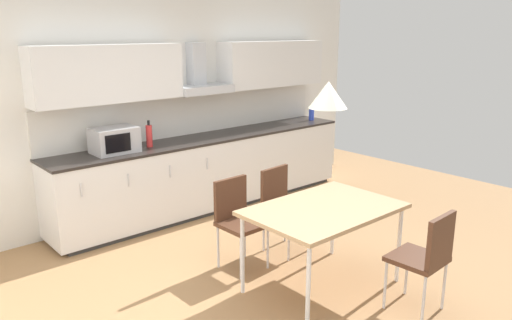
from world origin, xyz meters
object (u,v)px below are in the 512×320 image
at_px(chair_far_left, 237,214).
at_px(bottle_blue, 312,113).
at_px(dining_table, 324,213).
at_px(chair_near_right, 427,253).
at_px(bottle_red, 149,136).
at_px(chair_far_right, 281,201).
at_px(microwave, 114,140).
at_px(pendant_lamp, 328,95).

bearing_deg(chair_far_left, bottle_blue, 29.59).
height_order(dining_table, chair_near_right, chair_near_right).
bearing_deg(dining_table, bottle_red, 98.40).
xyz_separation_m(bottle_blue, dining_table, (-2.37, -2.34, -0.33)).
relative_size(chair_far_right, chair_near_right, 1.00).
height_order(microwave, bottle_red, bottle_red).
distance_m(bottle_red, chair_near_right, 3.31).
bearing_deg(bottle_red, chair_far_left, -88.07).
distance_m(chair_far_left, chair_near_right, 1.76).
bearing_deg(bottle_red, chair_far_right, -67.49).
bearing_deg(chair_near_right, chair_far_right, 90.39).
xyz_separation_m(chair_far_right, pendant_lamp, (-0.29, -0.83, 1.20)).
relative_size(bottle_red, dining_table, 0.23).
distance_m(chair_far_right, chair_near_right, 1.66).
relative_size(microwave, bottle_blue, 1.98).
bearing_deg(chair_near_right, pendant_lamp, 109.93).
distance_m(bottle_blue, chair_far_right, 2.62).
xyz_separation_m(microwave, dining_table, (0.77, -2.37, -0.36)).
distance_m(microwave, dining_table, 2.52).
xyz_separation_m(dining_table, chair_far_right, (0.29, 0.83, -0.18)).
height_order(chair_far_left, chair_near_right, same).
bearing_deg(microwave, bottle_blue, -0.56).
relative_size(microwave, bottle_red, 1.55).
distance_m(microwave, bottle_blue, 3.14).
relative_size(microwave, dining_table, 0.36).
height_order(bottle_red, dining_table, bottle_red).
distance_m(bottle_red, pendant_lamp, 2.49).
xyz_separation_m(bottle_blue, chair_near_right, (-2.07, -3.17, -0.50)).
bearing_deg(chair_far_right, dining_table, -109.25).
xyz_separation_m(chair_far_right, chair_near_right, (0.01, -1.66, 0.00)).
bearing_deg(chair_far_right, chair_near_right, -89.61).
distance_m(chair_far_right, chair_far_left, 0.59).
xyz_separation_m(microwave, chair_far_left, (0.48, -1.55, -0.54)).
height_order(bottle_red, pendant_lamp, pendant_lamp).
bearing_deg(dining_table, microwave, 108.05).
xyz_separation_m(dining_table, chair_far_left, (-0.30, 0.83, -0.18)).
relative_size(bottle_blue, dining_table, 0.18).
xyz_separation_m(bottle_blue, pendant_lamp, (-2.37, -2.34, 0.70)).
xyz_separation_m(bottle_red, chair_far_left, (0.05, -1.54, -0.53)).
distance_m(bottle_blue, pendant_lamp, 3.41).
distance_m(microwave, pendant_lamp, 2.58).
height_order(chair_far_right, chair_near_right, same).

